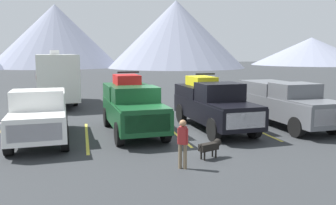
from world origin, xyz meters
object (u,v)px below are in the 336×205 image
at_px(pickup_truck_c, 212,103).
at_px(camper_trailer_a, 56,76).
at_px(pickup_truck_b, 132,105).
at_px(pickup_truck_a, 40,113).
at_px(pickup_truck_d, 285,102).
at_px(person_b, 183,141).
at_px(dog, 211,146).

relative_size(pickup_truck_c, camper_trailer_a, 0.74).
distance_m(pickup_truck_b, camper_trailer_a, 10.15).
xyz_separation_m(pickup_truck_a, pickup_truck_b, (3.83, 0.45, 0.11)).
bearing_deg(pickup_truck_d, person_b, -143.45).
relative_size(camper_trailer_a, dog, 8.43).
bearing_deg(pickup_truck_d, camper_trailer_a, 138.90).
height_order(pickup_truck_c, person_b, pickup_truck_c).
xyz_separation_m(pickup_truck_b, person_b, (0.79, -5.30, -0.34)).
distance_m(pickup_truck_c, camper_trailer_a, 12.19).
height_order(pickup_truck_a, person_b, pickup_truck_a).
bearing_deg(pickup_truck_c, camper_trailer_a, 128.38).
bearing_deg(camper_trailer_a, pickup_truck_d, -41.10).
distance_m(pickup_truck_a, pickup_truck_d, 11.24).
xyz_separation_m(camper_trailer_a, person_b, (4.60, -14.68, -1.08)).
distance_m(person_b, dog, 1.54).
relative_size(pickup_truck_c, dog, 6.27).
bearing_deg(dog, person_b, -147.09).
distance_m(pickup_truck_a, pickup_truck_c, 7.59).
bearing_deg(pickup_truck_d, pickup_truck_a, -179.78).
bearing_deg(person_b, pickup_truck_a, 133.61).
bearing_deg(person_b, pickup_truck_b, 98.51).
height_order(pickup_truck_b, camper_trailer_a, camper_trailer_a).
height_order(person_b, dog, person_b).
distance_m(pickup_truck_b, pickup_truck_d, 7.42).
xyz_separation_m(pickup_truck_a, pickup_truck_d, (11.24, 0.04, 0.05)).
bearing_deg(pickup_truck_a, pickup_truck_d, 0.22).
distance_m(pickup_truck_a, pickup_truck_b, 3.86).
distance_m(pickup_truck_b, dog, 5.01).
bearing_deg(pickup_truck_a, person_b, -46.39).
relative_size(pickup_truck_a, person_b, 3.65).
xyz_separation_m(pickup_truck_a, camper_trailer_a, (0.03, 9.82, 0.86)).
bearing_deg(pickup_truck_b, person_b, -81.49).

